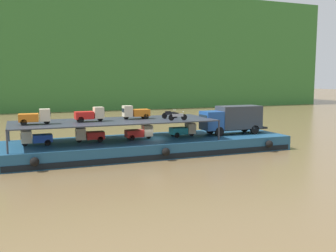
% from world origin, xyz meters
% --- Properties ---
extents(ground_plane, '(400.00, 400.00, 0.00)m').
position_xyz_m(ground_plane, '(0.00, 0.00, 0.00)').
color(ground_plane, brown).
extents(hillside_far_bank, '(140.79, 36.56, 29.57)m').
position_xyz_m(hillside_far_bank, '(0.00, 70.96, 16.65)').
color(hillside_far_bank, '#387533').
rests_on(hillside_far_bank, ground).
extents(cargo_barge, '(28.86, 8.45, 1.50)m').
position_xyz_m(cargo_barge, '(0.00, -0.03, 0.75)').
color(cargo_barge, navy).
rests_on(cargo_barge, ground).
extents(covered_lorry, '(7.86, 2.31, 3.10)m').
position_xyz_m(covered_lorry, '(9.45, -0.26, 3.19)').
color(covered_lorry, '#1E4C99').
rests_on(covered_lorry, cargo_barge).
extents(cargo_rack, '(19.66, 7.05, 2.00)m').
position_xyz_m(cargo_rack, '(-3.80, 0.00, 3.44)').
color(cargo_rack, '#2D333D').
rests_on(cargo_rack, cargo_barge).
extents(mini_truck_lower_stern, '(2.76, 1.24, 1.38)m').
position_xyz_m(mini_truck_lower_stern, '(-11.17, 0.06, 2.19)').
color(mini_truck_lower_stern, '#1E47B7').
rests_on(mini_truck_lower_stern, cargo_barge).
extents(mini_truck_lower_aft, '(2.79, 1.29, 1.38)m').
position_xyz_m(mini_truck_lower_aft, '(-6.27, 0.15, 2.19)').
color(mini_truck_lower_aft, red).
rests_on(mini_truck_lower_aft, cargo_barge).
extents(mini_truck_lower_mid, '(2.76, 1.23, 1.38)m').
position_xyz_m(mini_truck_lower_mid, '(-1.27, -0.02, 2.19)').
color(mini_truck_lower_mid, red).
rests_on(mini_truck_lower_mid, cargo_barge).
extents(mini_truck_lower_fore, '(2.76, 1.23, 1.38)m').
position_xyz_m(mini_truck_lower_fore, '(3.61, 0.03, 2.19)').
color(mini_truck_lower_fore, teal).
rests_on(mini_truck_lower_fore, cargo_barge).
extents(mini_truck_upper_stern, '(2.78, 1.27, 1.38)m').
position_xyz_m(mini_truck_upper_stern, '(-11.20, -0.51, 4.19)').
color(mini_truck_upper_stern, orange).
rests_on(mini_truck_upper_stern, cargo_rack).
extents(mini_truck_upper_mid, '(2.77, 1.24, 1.38)m').
position_xyz_m(mini_truck_upper_mid, '(-6.21, -0.01, 4.19)').
color(mini_truck_upper_mid, red).
rests_on(mini_truck_upper_mid, cargo_rack).
extents(mini_truck_upper_fore, '(2.74, 1.20, 1.38)m').
position_xyz_m(mini_truck_upper_fore, '(-1.45, 0.69, 4.19)').
color(mini_truck_upper_fore, orange).
rests_on(mini_truck_upper_fore, cargo_rack).
extents(motorcycle_upper_port, '(1.90, 0.55, 0.87)m').
position_xyz_m(motorcycle_upper_port, '(2.03, -2.11, 3.93)').
color(motorcycle_upper_port, black).
rests_on(motorcycle_upper_port, cargo_rack).
extents(motorcycle_upper_centre, '(1.89, 0.55, 0.87)m').
position_xyz_m(motorcycle_upper_centre, '(2.06, -0.00, 3.93)').
color(motorcycle_upper_centre, black).
rests_on(motorcycle_upper_centre, cargo_rack).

